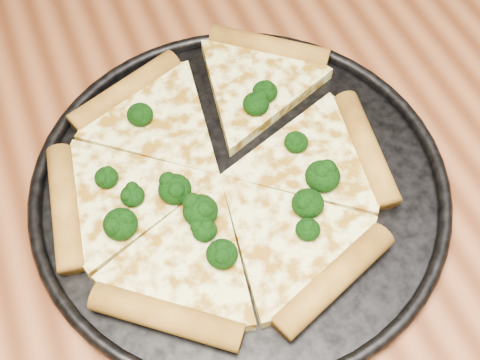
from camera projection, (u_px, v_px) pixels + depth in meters
name	position (u px, v px, depth m)	size (l,w,h in m)	color
dining_table	(229.00, 260.00, 0.66)	(1.20, 0.90, 0.75)	brown
pizza_pan	(240.00, 185.00, 0.59)	(0.38, 0.38, 0.02)	black
pizza	(222.00, 172.00, 0.59)	(0.32, 0.34, 0.02)	#FFFB9C
broccoli_florets	(222.00, 182.00, 0.57)	(0.21, 0.19, 0.02)	black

